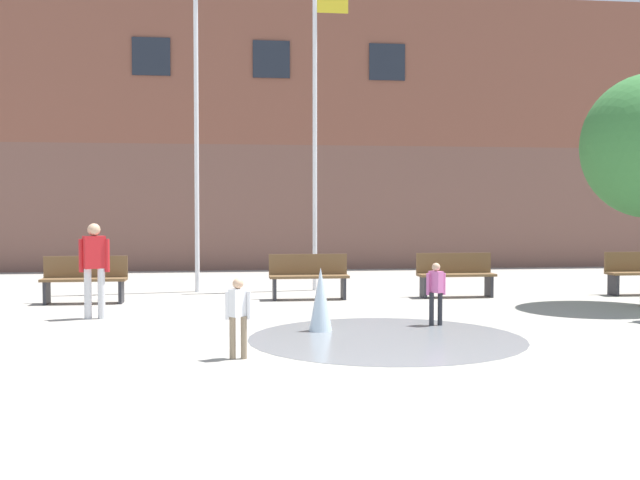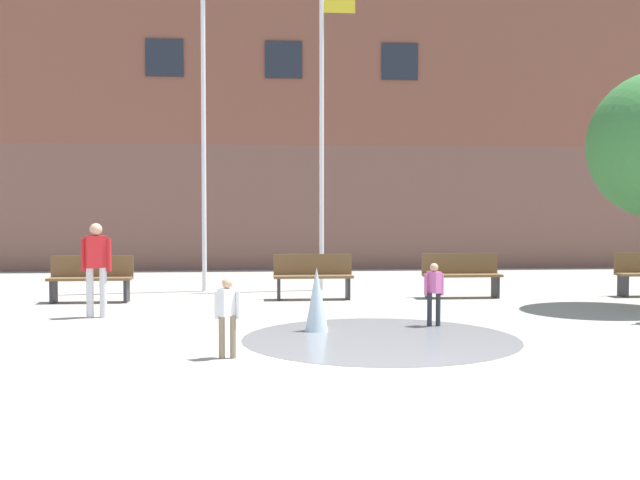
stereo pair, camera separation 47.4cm
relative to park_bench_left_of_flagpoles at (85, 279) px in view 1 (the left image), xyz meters
The scene contains 11 objects.
ground_plane 10.56m from the park_bench_left_of_flagpoles, 67.48° to the right, with size 100.00×100.00×0.00m, color #9E998E.
library_building 11.87m from the park_bench_left_of_flagpoles, 68.99° to the left, with size 36.00×6.05×8.34m.
splash_fountain 6.23m from the park_bench_left_of_flagpoles, 42.72° to the right, with size 3.91×3.91×0.96m.
park_bench_left_of_flagpoles is the anchor object (origin of this frame).
park_bench_under_right_flagpole 4.39m from the park_bench_left_of_flagpoles, ahead, with size 1.60×0.44×0.91m.
park_bench_near_trashcan 7.46m from the park_bench_left_of_flagpoles, ahead, with size 1.60×0.44×0.91m.
adult_in_red 2.26m from the park_bench_left_of_flagpoles, 75.27° to the right, with size 0.50×0.32×1.59m.
child_with_pink_shirt 6.97m from the park_bench_left_of_flagpoles, 30.54° to the right, with size 0.31×0.24×0.99m.
child_in_fountain 6.49m from the park_bench_left_of_flagpoles, 63.43° to the right, with size 0.31×0.23×0.99m.
flagpole_left 4.52m from the park_bench_left_of_flagpoles, 40.54° to the left, with size 0.80×0.10×7.61m.
flagpole_right 6.04m from the park_bench_left_of_flagpoles, 20.89° to the left, with size 0.80×0.10×7.05m.
Camera 1 is at (-1.23, -5.14, 1.82)m, focal length 42.00 mm.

